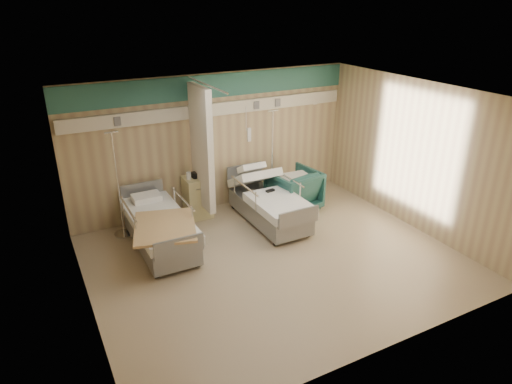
% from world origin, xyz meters
% --- Properties ---
extents(ground, '(6.00, 5.00, 0.00)m').
position_xyz_m(ground, '(0.00, 0.00, 0.00)').
color(ground, gray).
rests_on(ground, ground).
extents(room_walls, '(6.04, 5.04, 2.82)m').
position_xyz_m(room_walls, '(-0.03, 0.25, 1.86)').
color(room_walls, tan).
rests_on(room_walls, ground).
extents(bed_right, '(1.00, 2.16, 0.63)m').
position_xyz_m(bed_right, '(0.60, 1.30, 0.32)').
color(bed_right, white).
rests_on(bed_right, ground).
extents(bed_left, '(1.00, 2.16, 0.63)m').
position_xyz_m(bed_left, '(-1.60, 1.30, 0.32)').
color(bed_left, white).
rests_on(bed_left, ground).
extents(bedside_cabinet, '(0.50, 0.48, 0.85)m').
position_xyz_m(bedside_cabinet, '(-0.55, 2.20, 0.42)').
color(bedside_cabinet, '#CBBE7F').
rests_on(bedside_cabinet, ground).
extents(visitor_armchair, '(1.03, 1.06, 0.86)m').
position_xyz_m(visitor_armchair, '(1.36, 1.59, 0.43)').
color(visitor_armchair, '#20504C').
rests_on(visitor_armchair, ground).
extents(waffle_blanket, '(0.63, 0.56, 0.07)m').
position_xyz_m(waffle_blanket, '(1.37, 1.55, 0.90)').
color(waffle_blanket, silver).
rests_on(waffle_blanket, visitor_armchair).
extents(iv_stand_right, '(0.37, 0.37, 2.04)m').
position_xyz_m(iv_stand_right, '(1.10, 2.07, 0.42)').
color(iv_stand_right, silver).
rests_on(iv_stand_right, ground).
extents(iv_stand_left, '(0.36, 0.36, 2.01)m').
position_xyz_m(iv_stand_left, '(-2.08, 2.11, 0.41)').
color(iv_stand_left, silver).
rests_on(iv_stand_left, ground).
extents(call_remote, '(0.19, 0.10, 0.04)m').
position_xyz_m(call_remote, '(0.65, 1.35, 0.65)').
color(call_remote, black).
rests_on(call_remote, bed_right).
extents(tan_blanket, '(1.28, 1.45, 0.04)m').
position_xyz_m(tan_blanket, '(-1.63, 0.84, 0.65)').
color(tan_blanket, tan).
rests_on(tan_blanket, bed_left).
extents(toiletry_bag, '(0.23, 0.17, 0.12)m').
position_xyz_m(toiletry_bag, '(-0.53, 2.20, 0.91)').
color(toiletry_bag, black).
rests_on(toiletry_bag, bedside_cabinet).
extents(white_cup, '(0.10, 0.10, 0.14)m').
position_xyz_m(white_cup, '(-0.71, 2.19, 0.92)').
color(white_cup, white).
rests_on(white_cup, bedside_cabinet).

